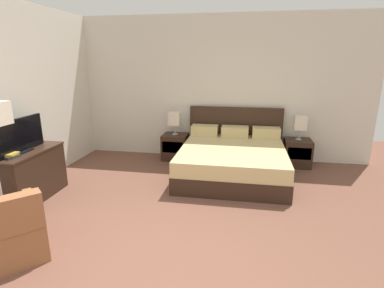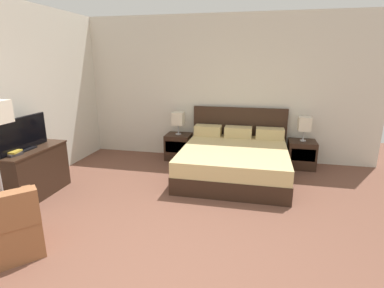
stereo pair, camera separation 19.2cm
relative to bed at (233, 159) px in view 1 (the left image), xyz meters
The scene contains 12 objects.
wall_back 1.61m from the bed, 119.34° to the left, with size 6.35×0.06×2.82m, color silver.
wall_left 3.60m from the bed, 158.03° to the right, with size 0.06×5.70×2.82m, color silver.
bed is the anchor object (origin of this frame).
nightstand_left 1.38m from the bed, 150.33° to the left, with size 0.49×0.46×0.52m.
nightstand_right 1.38m from the bed, 29.67° to the left, with size 0.49×0.46×0.52m.
table_lamp_left 1.49m from the bed, 150.28° to the left, with size 0.22×0.22×0.45m.
table_lamp_right 1.49m from the bed, 29.72° to the left, with size 0.22×0.22×0.45m.
dresser 3.22m from the bed, 152.71° to the right, with size 0.51×1.09×0.73m.
tv 3.32m from the bed, 151.65° to the right, with size 0.18×0.90×0.47m.
book_red_cover 3.41m from the bed, 148.10° to the right, with size 0.26×0.18×0.03m, color #383333.
book_blue_cover 3.40m from the bed, 147.95° to the right, with size 0.20×0.18×0.02m, color gold.
armchair_by_window 3.51m from the bed, 127.54° to the right, with size 0.97×0.97×0.76m.
Camera 1 is at (0.73, -2.12, 1.96)m, focal length 28.00 mm.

